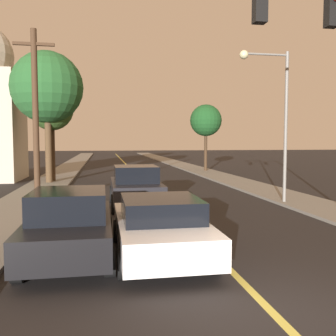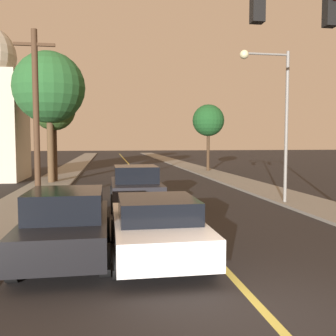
{
  "view_description": "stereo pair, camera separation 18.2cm",
  "coord_description": "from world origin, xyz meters",
  "px_view_note": "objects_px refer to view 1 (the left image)",
  "views": [
    {
      "loc": [
        -2.58,
        -5.22,
        2.69
      ],
      "look_at": [
        0.0,
        9.64,
        1.6
      ],
      "focal_mm": 40.0,
      "sensor_mm": 36.0,
      "label": 1
    },
    {
      "loc": [
        -2.4,
        -5.25,
        2.69
      ],
      "look_at": [
        0.0,
        9.64,
        1.6
      ],
      "focal_mm": 40.0,
      "sensor_mm": 36.0,
      "label": 2
    }
  ],
  "objects_px": {
    "utility_pole_left": "(36,114)",
    "tree_right_near": "(206,121)",
    "car_near_lane_front": "(160,226)",
    "streetlamp_right": "(274,104)",
    "car_near_lane_second": "(136,186)",
    "car_outer_lane_front": "(70,225)",
    "tree_left_near": "(47,88)",
    "tree_left_far": "(52,109)"
  },
  "relations": [
    {
      "from": "tree_left_near",
      "to": "tree_right_near",
      "type": "bearing_deg",
      "value": 31.08
    },
    {
      "from": "streetlamp_right",
      "to": "utility_pole_left",
      "type": "distance_m",
      "value": 9.76
    },
    {
      "from": "car_near_lane_front",
      "to": "car_near_lane_second",
      "type": "height_order",
      "value": "car_near_lane_second"
    },
    {
      "from": "utility_pole_left",
      "to": "tree_left_near",
      "type": "xyz_separation_m",
      "value": [
        -0.67,
        8.26,
        2.16
      ]
    },
    {
      "from": "car_near_lane_second",
      "to": "tree_left_far",
      "type": "bearing_deg",
      "value": 114.33
    },
    {
      "from": "car_outer_lane_front",
      "to": "streetlamp_right",
      "type": "height_order",
      "value": "streetlamp_right"
    },
    {
      "from": "car_near_lane_second",
      "to": "utility_pole_left",
      "type": "relative_size",
      "value": 0.61
    },
    {
      "from": "car_outer_lane_front",
      "to": "utility_pole_left",
      "type": "height_order",
      "value": "utility_pole_left"
    },
    {
      "from": "tree_left_far",
      "to": "tree_right_near",
      "type": "height_order",
      "value": "tree_left_far"
    },
    {
      "from": "tree_right_near",
      "to": "tree_left_far",
      "type": "bearing_deg",
      "value": -151.72
    },
    {
      "from": "car_outer_lane_front",
      "to": "tree_left_far",
      "type": "distance_m",
      "value": 16.99
    },
    {
      "from": "car_outer_lane_front",
      "to": "tree_right_near",
      "type": "distance_m",
      "value": 24.98
    },
    {
      "from": "car_near_lane_second",
      "to": "car_outer_lane_front",
      "type": "bearing_deg",
      "value": -107.63
    },
    {
      "from": "tree_left_near",
      "to": "car_near_lane_front",
      "type": "bearing_deg",
      "value": -73.55
    },
    {
      "from": "streetlamp_right",
      "to": "tree_left_near",
      "type": "relative_size",
      "value": 0.78
    },
    {
      "from": "car_near_lane_front",
      "to": "car_outer_lane_front",
      "type": "relative_size",
      "value": 1.05
    },
    {
      "from": "car_outer_lane_front",
      "to": "car_near_lane_second",
      "type": "bearing_deg",
      "value": 72.37
    },
    {
      "from": "tree_right_near",
      "to": "car_near_lane_front",
      "type": "bearing_deg",
      "value": -108.11
    },
    {
      "from": "streetlamp_right",
      "to": "utility_pole_left",
      "type": "relative_size",
      "value": 0.89
    },
    {
      "from": "utility_pole_left",
      "to": "tree_right_near",
      "type": "bearing_deg",
      "value": 53.68
    },
    {
      "from": "tree_left_near",
      "to": "tree_right_near",
      "type": "distance_m",
      "value": 14.22
    },
    {
      "from": "car_outer_lane_front",
      "to": "utility_pole_left",
      "type": "relative_size",
      "value": 0.6
    },
    {
      "from": "car_near_lane_front",
      "to": "streetlamp_right",
      "type": "xyz_separation_m",
      "value": [
        5.74,
        6.22,
        3.52
      ]
    },
    {
      "from": "tree_left_near",
      "to": "tree_left_far",
      "type": "xyz_separation_m",
      "value": [
        0.12,
        0.85,
        -1.25
      ]
    },
    {
      "from": "car_near_lane_second",
      "to": "utility_pole_left",
      "type": "bearing_deg",
      "value": 168.31
    },
    {
      "from": "car_near_lane_second",
      "to": "streetlamp_right",
      "type": "relative_size",
      "value": 0.68
    },
    {
      "from": "tree_right_near",
      "to": "tree_left_near",
      "type": "bearing_deg",
      "value": -148.92
    },
    {
      "from": "car_near_lane_second",
      "to": "tree_left_near",
      "type": "height_order",
      "value": "tree_left_near"
    },
    {
      "from": "car_near_lane_front",
      "to": "car_near_lane_second",
      "type": "distance_m",
      "value": 6.55
    },
    {
      "from": "car_near_lane_front",
      "to": "car_outer_lane_front",
      "type": "xyz_separation_m",
      "value": [
        -2.04,
        0.12,
        0.08
      ]
    },
    {
      "from": "streetlamp_right",
      "to": "tree_right_near",
      "type": "distance_m",
      "value": 16.8
    },
    {
      "from": "car_outer_lane_front",
      "to": "streetlamp_right",
      "type": "distance_m",
      "value": 10.47
    },
    {
      "from": "car_near_lane_front",
      "to": "tree_left_near",
      "type": "bearing_deg",
      "value": 106.45
    },
    {
      "from": "car_near_lane_second",
      "to": "car_outer_lane_front",
      "type": "height_order",
      "value": "car_near_lane_second"
    },
    {
      "from": "tree_left_far",
      "to": "tree_right_near",
      "type": "relative_size",
      "value": 1.05
    },
    {
      "from": "car_outer_lane_front",
      "to": "utility_pole_left",
      "type": "distance_m",
      "value": 8.06
    },
    {
      "from": "car_near_lane_second",
      "to": "tree_left_far",
      "type": "xyz_separation_m",
      "value": [
        -4.49,
        9.93,
        3.83
      ]
    },
    {
      "from": "car_near_lane_front",
      "to": "utility_pole_left",
      "type": "relative_size",
      "value": 0.63
    },
    {
      "from": "streetlamp_right",
      "to": "tree_right_near",
      "type": "bearing_deg",
      "value": 84.0
    },
    {
      "from": "streetlamp_right",
      "to": "tree_left_far",
      "type": "xyz_separation_m",
      "value": [
        -10.23,
        10.26,
        0.45
      ]
    },
    {
      "from": "car_near_lane_front",
      "to": "tree_left_near",
      "type": "height_order",
      "value": "tree_left_near"
    },
    {
      "from": "tree_left_near",
      "to": "utility_pole_left",
      "type": "bearing_deg",
      "value": -85.37
    }
  ]
}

